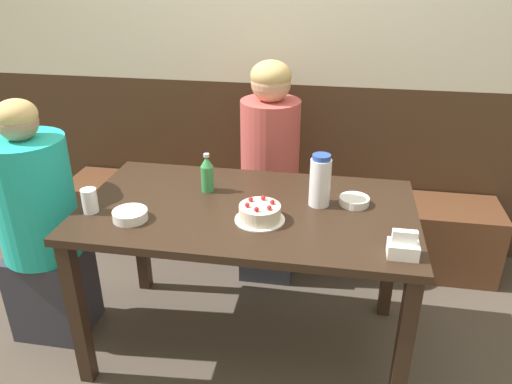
{
  "coord_description": "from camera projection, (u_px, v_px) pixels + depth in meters",
  "views": [
    {
      "loc": [
        0.37,
        -1.87,
        1.75
      ],
      "look_at": [
        0.03,
        0.05,
        0.81
      ],
      "focal_mm": 35.0,
      "sensor_mm": 36.0,
      "label": 1
    }
  ],
  "objects": [
    {
      "name": "soju_bottle",
      "position": [
        207.0,
        174.0,
        2.26
      ],
      "size": [
        0.06,
        0.06,
        0.18
      ],
      "color": "#388E4C",
      "rests_on": "dining_table"
    },
    {
      "name": "person_pale_blue_shirt",
      "position": [
        40.0,
        228.0,
        2.33
      ],
      "size": [
        0.36,
        0.36,
        1.2
      ],
      "color": "#33333D",
      "rests_on": "ground_plane"
    },
    {
      "name": "dining_table",
      "position": [
        248.0,
        226.0,
        2.19
      ],
      "size": [
        1.44,
        0.8,
        0.76
      ],
      "color": "black",
      "rests_on": "ground_plane"
    },
    {
      "name": "person_teal_shirt",
      "position": [
        270.0,
        177.0,
        2.8
      ],
      "size": [
        0.32,
        0.34,
        1.26
      ],
      "rotation": [
        0.0,
        0.0,
        -1.57
      ],
      "color": "#33333D",
      "rests_on": "ground_plane"
    },
    {
      "name": "ground_plane",
      "position": [
        249.0,
        342.0,
        2.48
      ],
      "size": [
        12.0,
        12.0,
        0.0
      ],
      "primitive_type": "plane",
      "color": "#4C4238"
    },
    {
      "name": "bowl_rice_small",
      "position": [
        354.0,
        201.0,
        2.16
      ],
      "size": [
        0.13,
        0.13,
        0.03
      ],
      "color": "white",
      "rests_on": "dining_table"
    },
    {
      "name": "glass_water_tall",
      "position": [
        90.0,
        201.0,
        2.09
      ],
      "size": [
        0.07,
        0.07,
        0.1
      ],
      "color": "silver",
      "rests_on": "dining_table"
    },
    {
      "name": "bench_seat",
      "position": [
        273.0,
        224.0,
        3.12
      ],
      "size": [
        2.64,
        0.38,
        0.43
      ],
      "color": "#56331E",
      "rests_on": "ground_plane"
    },
    {
      "name": "napkin_holder",
      "position": [
        403.0,
        247.0,
        1.79
      ],
      "size": [
        0.11,
        0.08,
        0.11
      ],
      "color": "white",
      "rests_on": "dining_table"
    },
    {
      "name": "birthday_cake",
      "position": [
        260.0,
        213.0,
        2.03
      ],
      "size": [
        0.21,
        0.21,
        0.09
      ],
      "color": "white",
      "rests_on": "dining_table"
    },
    {
      "name": "back_wall",
      "position": [
        281.0,
        48.0,
        2.87
      ],
      "size": [
        4.8,
        0.04,
        2.5
      ],
      "color": "#3D2819",
      "rests_on": "ground_plane"
    },
    {
      "name": "water_pitcher",
      "position": [
        320.0,
        181.0,
        2.12
      ],
      "size": [
        0.09,
        0.09,
        0.23
      ],
      "color": "white",
      "rests_on": "dining_table"
    },
    {
      "name": "bowl_soup_white",
      "position": [
        130.0,
        215.0,
        2.04
      ],
      "size": [
        0.14,
        0.14,
        0.04
      ],
      "color": "white",
      "rests_on": "dining_table"
    }
  ]
}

